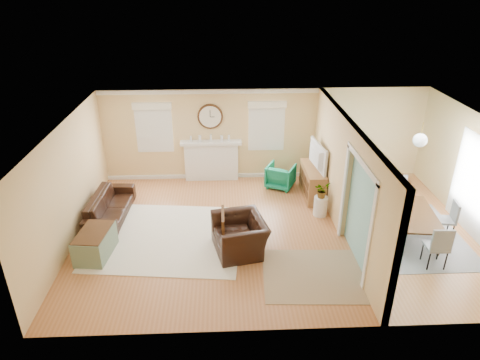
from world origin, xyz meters
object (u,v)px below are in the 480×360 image
green_chair (281,176)px  dining_table (413,224)px  sofa (110,206)px  eames_chair (240,235)px  credenza (312,182)px

green_chair → dining_table: 3.71m
sofa → eames_chair: (3.09, -1.54, 0.08)m
eames_chair → sofa: bearing=-129.2°
sofa → green_chair: green_chair is taller
green_chair → dining_table: (2.66, -2.58, -0.03)m
eames_chair → credenza: (2.03, 2.43, 0.02)m
credenza → dining_table: bearing=-47.1°
sofa → dining_table: 7.09m
sofa → dining_table: size_ratio=1.20×
green_chair → credenza: (0.77, -0.55, 0.07)m
green_chair → sofa: bearing=44.5°
green_chair → dining_table: bearing=161.8°
sofa → green_chair: 4.58m
sofa → green_chair: bearing=-69.0°
sofa → eames_chair: size_ratio=1.73×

